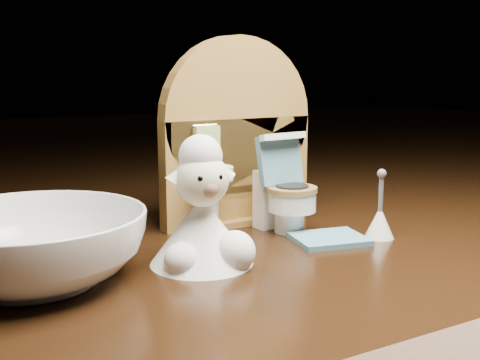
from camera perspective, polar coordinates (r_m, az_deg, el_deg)
name	(u,v)px	position (r m, az deg, el deg)	size (l,w,h in m)	color
backdrop_panel	(236,143)	(0.48, -0.35, 3.54)	(0.13, 0.05, 0.15)	olive
toy_toilet	(284,195)	(0.47, 4.18, -1.43)	(0.04, 0.05, 0.08)	white
bath_mat	(329,239)	(0.45, 8.43, -5.54)	(0.05, 0.04, 0.00)	teal
toilet_brush	(380,220)	(0.46, 13.11, -3.71)	(0.02, 0.02, 0.05)	white
plush_lamb	(203,220)	(0.39, -3.55, -3.76)	(0.07, 0.07, 0.09)	white
ceramic_bowl	(33,248)	(0.38, -19.06, -6.10)	(0.13, 0.13, 0.04)	white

